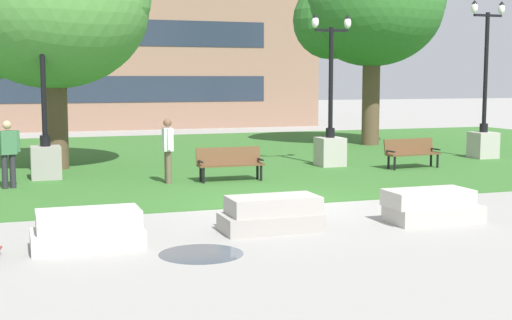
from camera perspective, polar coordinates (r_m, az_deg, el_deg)
ground_plane at (r=15.69m, az=2.31°, el=-3.65°), size 140.00×140.00×0.00m
grass_lawn at (r=25.18m, az=-5.94°, el=0.21°), size 40.00×20.00×0.02m
concrete_block_center at (r=12.05m, az=-13.29°, el=-5.46°), size 1.80×0.90×0.64m
concrete_block_left at (r=13.05m, az=1.26°, el=-4.37°), size 1.80×0.90×0.64m
concrete_block_right at (r=14.26m, az=13.84°, el=-3.62°), size 1.86×0.90×0.64m
puddle at (r=11.45m, az=-4.42°, el=-7.49°), size 1.35×1.35×0.01m
park_bench_near_left at (r=22.49m, az=12.33°, el=0.69°), size 1.84×0.70×0.90m
park_bench_near_right at (r=19.25m, az=-2.10°, el=-0.13°), size 1.81×0.56×0.90m
lamp_post_right at (r=22.59m, az=5.96°, el=1.98°), size 1.32×0.80×4.74m
lamp_post_center at (r=20.40m, az=-16.51°, el=1.44°), size 1.32×0.80×5.13m
lamp_post_left at (r=25.93m, az=17.76°, el=2.54°), size 1.32×0.80×5.39m
tree_far_left at (r=30.14m, az=9.16°, el=11.89°), size 6.04×5.76×8.14m
tree_far_right at (r=22.65m, az=-16.19°, el=11.54°), size 6.09×5.80×7.37m
person_bystander_near_lawn at (r=18.88m, az=-7.08°, el=1.05°), size 0.25×0.62×1.71m
person_bystander_far_lawn at (r=18.90m, az=-19.23°, el=0.73°), size 0.63×0.35×1.71m
building_facade_distant at (r=39.20m, az=-14.17°, el=11.46°), size 27.27×1.03×12.55m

